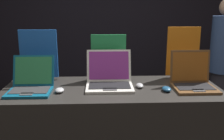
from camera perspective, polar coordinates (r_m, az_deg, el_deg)
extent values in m
cube|color=black|center=(3.92, -1.17, 11.46)|extent=(8.00, 0.05, 2.80)
cube|color=#282623|center=(2.35, -0.05, -14.54)|extent=(1.78, 0.71, 0.91)
cube|color=#0F5170|center=(2.12, -17.55, -4.64)|extent=(0.33, 0.26, 0.02)
cube|color=#2D2D30|center=(2.13, -17.44, -4.17)|extent=(0.29, 0.18, 0.00)
cube|color=#3F3F42|center=(2.05, -18.12, -5.00)|extent=(0.09, 0.06, 0.00)
cube|color=#0F5170|center=(2.24, -16.68, -0.10)|extent=(0.33, 0.10, 0.24)
cube|color=#2D7F4C|center=(2.24, -16.73, -0.08)|extent=(0.30, 0.08, 0.21)
ellipsoid|color=#B2B2B7|center=(2.09, -11.35, -4.35)|extent=(0.07, 0.10, 0.03)
cube|color=black|center=(2.47, -15.31, -1.77)|extent=(0.18, 0.07, 0.02)
cube|color=#1E59B2|center=(2.42, -15.66, 3.39)|extent=(0.33, 0.02, 0.43)
cube|color=silver|center=(2.14, -0.52, -3.82)|extent=(0.38, 0.28, 0.02)
cube|color=black|center=(2.15, -0.54, -3.35)|extent=(0.34, 0.19, 0.00)
cube|color=#3F3F42|center=(2.05, -0.45, -4.22)|extent=(0.11, 0.06, 0.00)
cube|color=silver|center=(2.28, -0.68, 0.99)|extent=(0.38, 0.10, 0.27)
cube|color=#8C338C|center=(2.27, -0.68, 1.00)|extent=(0.34, 0.08, 0.23)
ellipsoid|color=#B2B2B7|center=(2.18, 6.06, -3.39)|extent=(0.06, 0.10, 0.03)
cube|color=black|center=(2.41, -0.75, -1.66)|extent=(0.17, 0.07, 0.02)
cube|color=#268C4C|center=(2.36, -0.76, 3.09)|extent=(0.31, 0.02, 0.38)
cube|color=brown|center=(2.21, 17.58, -3.87)|extent=(0.33, 0.28, 0.02)
cube|color=black|center=(2.23, 17.42, -3.42)|extent=(0.29, 0.19, 0.00)
cube|color=#3F3F42|center=(2.13, 18.34, -4.25)|extent=(0.09, 0.06, 0.00)
cube|color=brown|center=(2.31, 16.60, 0.76)|extent=(0.33, 0.04, 0.28)
cube|color=#A5591E|center=(2.30, 16.66, 0.73)|extent=(0.30, 0.03, 0.24)
ellipsoid|color=navy|center=(2.12, 11.80, -4.07)|extent=(0.07, 0.10, 0.04)
cube|color=black|center=(2.54, 14.84, -1.30)|extent=(0.16, 0.07, 0.02)
cube|color=orange|center=(2.49, 15.18, 3.93)|extent=(0.30, 0.02, 0.45)
cylinder|color=#282833|center=(3.54, 22.11, -6.54)|extent=(0.25, 0.25, 0.79)
cylinder|color=#334C7F|center=(3.37, 23.25, 5.11)|extent=(0.31, 0.31, 0.66)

